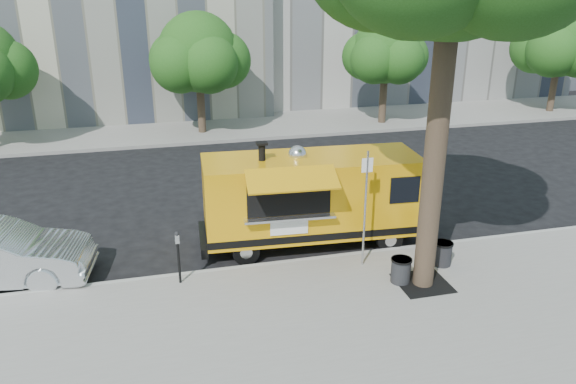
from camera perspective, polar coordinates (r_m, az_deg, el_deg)
name	(u,v)px	position (r m, az deg, el deg)	size (l,w,h in m)	color
ground	(288,249)	(15.45, 0.02, -5.86)	(120.00, 120.00, 0.00)	black
sidewalk	(335,330)	(12.11, 4.79, -13.80)	(60.00, 6.00, 0.15)	gray
curb	(297,263)	(14.62, 0.92, -7.19)	(60.00, 0.14, 0.16)	#999993
far_sidewalk	(221,128)	(27.95, -6.80, 6.48)	(60.00, 5.00, 0.15)	gray
tree_well	(422,283)	(13.92, 13.50, -8.99)	(1.20, 1.20, 0.02)	black
far_tree_b	(198,52)	(26.37, -9.12, 13.83)	(3.60, 3.60, 5.50)	#33261C
far_tree_c	(386,50)	(28.36, 9.92, 14.03)	(3.24, 3.24, 5.21)	#33261C
far_tree_d	(561,41)	(33.78, 26.00, 13.65)	(3.78, 3.78, 5.64)	#33261C
sign_post	(365,202)	(13.79, 7.87, -1.04)	(0.28, 0.06, 3.00)	silver
parking_meter	(178,251)	(13.43, -11.11, -5.93)	(0.11, 0.11, 1.33)	black
food_truck	(310,197)	(15.19, 2.29, -0.55)	(6.20, 2.98, 2.99)	#E89F0C
trash_bin_left	(401,270)	(13.72, 11.39, -7.73)	(0.51, 0.51, 0.61)	black
trash_bin_right	(442,253)	(14.75, 15.41, -5.97)	(0.51, 0.51, 0.61)	black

